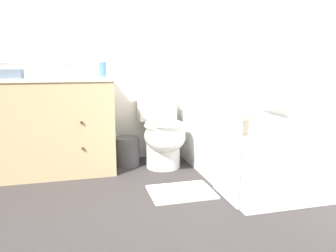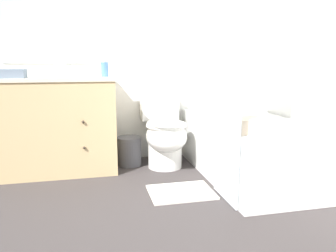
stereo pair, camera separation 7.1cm
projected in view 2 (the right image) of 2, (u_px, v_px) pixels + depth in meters
name	position (u px, v px, depth m)	size (l,w,h in m)	color
ground_plane	(182.00, 247.00, 1.79)	(14.00, 14.00, 0.00)	#383333
wall_back	(134.00, 36.00, 3.27)	(8.00, 0.06, 2.50)	silver
wall_right	(306.00, 30.00, 2.69)	(0.05, 2.77, 2.50)	silver
vanity_cabinet	(58.00, 124.00, 2.97)	(1.03, 0.57, 0.86)	tan
sink_faucet	(57.00, 73.00, 3.05)	(0.14, 0.12, 0.12)	silver
toilet	(165.00, 133.00, 3.12)	(0.38, 0.66, 0.72)	white
bathtub	(247.00, 147.00, 2.90)	(0.77, 1.52, 0.51)	white
shower_curtain	(229.00, 67.00, 2.23)	(0.02, 0.41, 1.92)	silver
wastebasket	(129.00, 151.00, 3.20)	(0.24, 0.24, 0.28)	#4C4C51
tissue_box	(63.00, 71.00, 2.93)	(0.14, 0.15, 0.12)	silver
soap_dispenser	(105.00, 69.00, 2.96)	(0.07, 0.07, 0.16)	#4C7AB2
hand_towel_folded	(9.00, 74.00, 2.68)	(0.26, 0.16, 0.07)	slate
bath_towel_folded	(254.00, 125.00, 2.32)	(0.28, 0.21, 0.10)	beige
bath_mat	(181.00, 192.00, 2.53)	(0.49, 0.37, 0.02)	silver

